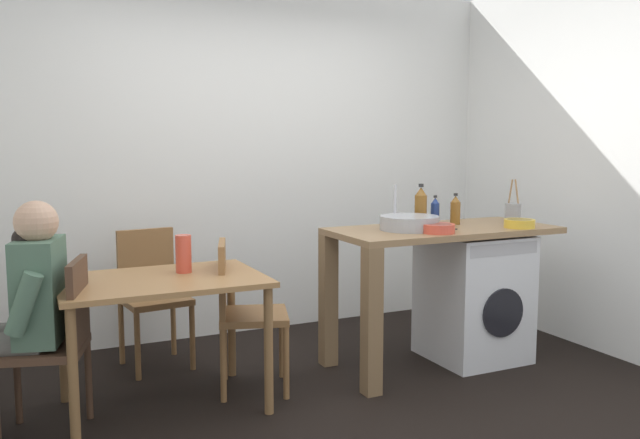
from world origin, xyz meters
TOP-DOWN VIEW (x-y plane):
  - ground_plane at (0.00, 0.00)m, footprint 5.46×5.46m
  - wall_back at (0.00, 1.75)m, footprint 4.60×0.10m
  - wall_counter_side at (2.15, 0.00)m, footprint 0.10×3.80m
  - dining_table at (-0.90, 0.46)m, footprint 1.10×0.76m
  - chair_person_seat at (-1.45, 0.34)m, footprint 0.49×0.49m
  - chair_opposite at (-0.42, 0.53)m, footprint 0.50×0.50m
  - chair_spare_by_wall at (-0.81, 1.23)m, footprint 0.45×0.45m
  - seated_person at (-1.61, 0.38)m, footprint 0.55×0.54m
  - kitchen_counter at (0.73, 0.42)m, footprint 1.50×0.68m
  - washing_machine at (1.20, 0.42)m, footprint 0.60×0.61m
  - sink_basin at (0.68, 0.42)m, footprint 0.38×0.38m
  - tap at (0.68, 0.60)m, footprint 0.02×0.02m
  - bottle_tall_green at (0.89, 0.61)m, footprint 0.08×0.08m
  - bottle_squat_brown at (1.02, 0.63)m, footprint 0.06×0.06m
  - bottle_clear_small at (1.12, 0.53)m, footprint 0.07×0.07m
  - mixing_bowl at (0.76, 0.22)m, footprint 0.21×0.21m
  - utensil_crock at (1.57, 0.47)m, footprint 0.11×0.11m
  - colander at (1.39, 0.20)m, footprint 0.20×0.20m
  - vase at (-0.75, 0.56)m, footprint 0.09×0.09m
  - scissors at (0.89, 0.32)m, footprint 0.15×0.06m

SIDE VIEW (x-z plane):
  - ground_plane at x=0.00m, z-range 0.00..0.00m
  - washing_machine at x=1.20m, z-range 0.00..0.86m
  - chair_person_seat at x=-1.45m, z-range 0.06..0.96m
  - chair_opposite at x=-0.42m, z-range 0.06..0.96m
  - chair_spare_by_wall at x=-0.81m, z-range 0.06..0.96m
  - dining_table at x=-0.90m, z-range 0.27..1.01m
  - seated_person at x=-1.61m, z-range 0.07..1.27m
  - kitchen_counter at x=0.73m, z-range 0.30..1.22m
  - vase at x=-0.75m, z-range 0.74..0.96m
  - scissors at x=0.89m, z-range 0.92..0.93m
  - colander at x=1.39m, z-range 0.92..0.98m
  - mixing_bowl at x=0.76m, z-range 0.92..0.98m
  - sink_basin at x=0.68m, z-range 0.92..1.01m
  - utensil_crock at x=1.57m, z-range 0.84..1.14m
  - bottle_squat_brown at x=1.02m, z-range 0.91..1.11m
  - bottle_clear_small at x=1.12m, z-range 0.91..1.12m
  - bottle_tall_green at x=0.89m, z-range 0.91..1.19m
  - tap at x=0.68m, z-range 0.92..1.20m
  - wall_back at x=0.00m, z-range 0.00..2.70m
  - wall_counter_side at x=2.15m, z-range 0.00..2.70m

